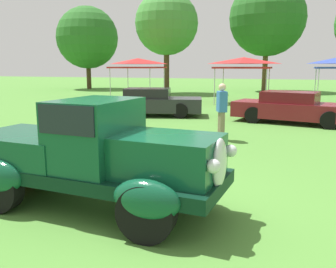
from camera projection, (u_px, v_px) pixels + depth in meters
ground_plane at (140, 208)px, 5.69m from camera, size 120.00×120.00×0.00m
feature_pickup_truck at (93, 154)px, 5.57m from camera, size 4.34×2.09×1.70m
show_car_charcoal at (151, 102)px, 16.17m from camera, size 4.70×2.68×1.22m
show_car_burgundy at (293, 108)px, 14.02m from camera, size 4.84×2.64×1.22m
spectator_between_cars at (222, 110)px, 10.73m from camera, size 0.38×0.46×1.69m
canopy_tent_left_field at (138, 63)px, 24.13m from camera, size 3.08×3.08×2.71m
canopy_tent_center_field at (244, 62)px, 21.41m from camera, size 3.18×3.18×2.71m
treeline_far_left at (87, 38)px, 34.64m from camera, size 5.85×5.85×7.79m
treeline_mid_left at (167, 23)px, 28.68m from camera, size 5.00×5.00×8.04m
treeline_center at (267, 18)px, 31.02m from camera, size 6.48×6.48×9.49m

